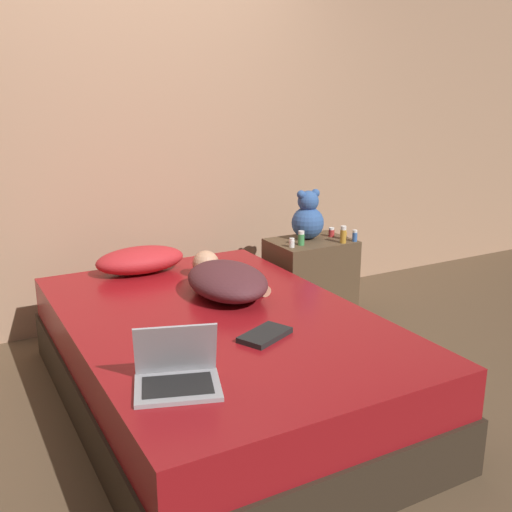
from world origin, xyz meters
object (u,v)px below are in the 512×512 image
at_px(bottle_green, 301,238).
at_px(person_lying, 226,279).
at_px(laptop, 177,373).
at_px(bottle_red, 331,232).
at_px(bottle_amber, 343,235).
at_px(bottle_blue, 355,236).
at_px(bottle_orange, 343,235).
at_px(teddy_bear, 308,218).
at_px(book, 265,335).
at_px(bottle_white, 292,243).
at_px(pillow, 140,260).

bearing_deg(bottle_green, person_lying, -152.37).
xyz_separation_m(laptop, bottle_red, (1.59, 1.28, 0.07)).
height_order(bottle_amber, bottle_blue, bottle_amber).
bearing_deg(bottle_green, bottle_orange, -0.12).
distance_m(laptop, teddy_bear, 1.94).
bearing_deg(teddy_bear, bottle_blue, -42.60).
xyz_separation_m(person_lying, teddy_bear, (0.83, 0.49, 0.15)).
bearing_deg(bottle_amber, book, -140.53).
height_order(person_lying, laptop, laptop).
xyz_separation_m(bottle_red, bottle_blue, (0.06, -0.17, 0.01)).
relative_size(laptop, teddy_bear, 1.12).
height_order(bottle_red, book, bottle_red).
bearing_deg(bottle_white, bottle_orange, 2.45).
bearing_deg(bottle_orange, teddy_bear, 148.80).
height_order(pillow, teddy_bear, teddy_bear).
distance_m(pillow, bottle_blue, 1.36).
distance_m(pillow, bottle_orange, 1.31).
bearing_deg(bottle_white, pillow, 165.95).
distance_m(bottle_red, bottle_white, 0.39).
height_order(bottle_amber, bottle_green, bottle_amber).
bearing_deg(teddy_bear, bottle_orange, -31.20).
height_order(bottle_red, bottle_green, bottle_green).
relative_size(bottle_orange, bottle_amber, 0.55).
bearing_deg(bottle_red, bottle_green, -163.26).
xyz_separation_m(person_lying, bottle_orange, (1.03, 0.37, 0.04)).
height_order(person_lying, bottle_red, person_lying).
bearing_deg(bottle_orange, laptop, -143.83).
bearing_deg(bottle_green, teddy_bear, 43.51).
distance_m(bottle_blue, bottle_green, 0.36).
relative_size(person_lying, bottle_blue, 9.77).
distance_m(bottle_amber, book, 1.39).
xyz_separation_m(person_lying, laptop, (-0.60, -0.82, -0.03)).
height_order(teddy_bear, book, teddy_bear).
relative_size(bottle_white, bottle_green, 0.64).
xyz_separation_m(pillow, bottle_blue, (1.32, -0.29, 0.05)).
xyz_separation_m(laptop, bottle_orange, (1.62, 1.19, 0.07)).
distance_m(teddy_bear, bottle_green, 0.20).
relative_size(bottle_orange, book, 0.22).
xyz_separation_m(bottle_orange, bottle_green, (-0.33, 0.00, 0.01)).
relative_size(bottle_white, book, 0.21).
height_order(bottle_orange, bottle_white, bottle_orange).
height_order(pillow, bottle_orange, same).
bearing_deg(bottle_amber, bottle_red, 79.14).
height_order(person_lying, bottle_blue, bottle_blue).
bearing_deg(bottle_white, teddy_bear, 33.81).
distance_m(bottle_orange, bottle_green, 0.33).
xyz_separation_m(laptop, bottle_amber, (1.56, 1.10, 0.09)).
relative_size(bottle_blue, bottle_green, 0.83).
bearing_deg(person_lying, bottle_amber, 22.31).
bearing_deg(laptop, book, 43.22).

